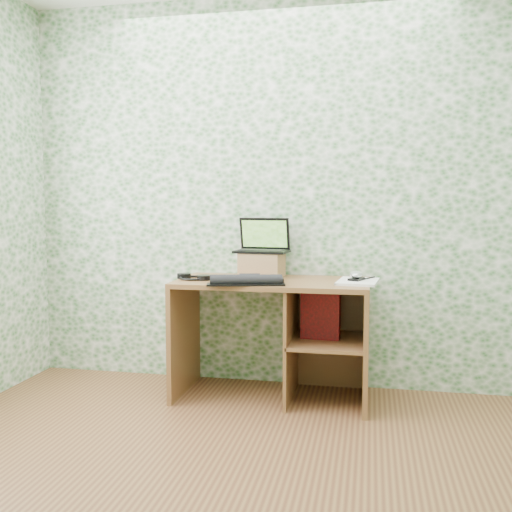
% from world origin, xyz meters
% --- Properties ---
extents(wall_back, '(3.50, 0.00, 3.50)m').
position_xyz_m(wall_back, '(0.00, 1.75, 1.30)').
color(wall_back, silver).
rests_on(wall_back, ground).
extents(desk, '(1.20, 0.60, 0.75)m').
position_xyz_m(desk, '(0.08, 1.47, 0.48)').
color(desk, brown).
rests_on(desk, floor).
extents(riser, '(0.29, 0.25, 0.16)m').
position_xyz_m(riser, '(-0.10, 1.58, 0.83)').
color(riser, '#9F6F47').
rests_on(riser, desk).
extents(laptop, '(0.36, 0.27, 0.23)m').
position_xyz_m(laptop, '(-0.10, 1.62, 0.96)').
color(laptop, black).
rests_on(laptop, riser).
extents(keyboard, '(0.47, 0.32, 0.06)m').
position_xyz_m(keyboard, '(-0.11, 1.24, 0.77)').
color(keyboard, black).
rests_on(keyboard, desk).
extents(headphones, '(0.24, 0.24, 0.03)m').
position_xyz_m(headphones, '(-0.50, 1.39, 0.76)').
color(headphones, black).
rests_on(headphones, desk).
extents(notepad, '(0.26, 0.35, 0.02)m').
position_xyz_m(notepad, '(0.53, 1.42, 0.76)').
color(notepad, silver).
rests_on(notepad, desk).
extents(mouse, '(0.12, 0.15, 0.04)m').
position_xyz_m(mouse, '(0.52, 1.43, 0.79)').
color(mouse, silver).
rests_on(mouse, notepad).
extents(pen, '(0.08, 0.13, 0.01)m').
position_xyz_m(pen, '(0.59, 1.51, 0.77)').
color(pen, black).
rests_on(pen, notepad).
extents(red_box, '(0.24, 0.09, 0.29)m').
position_xyz_m(red_box, '(0.30, 1.44, 0.53)').
color(red_box, maroon).
rests_on(red_box, desk).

